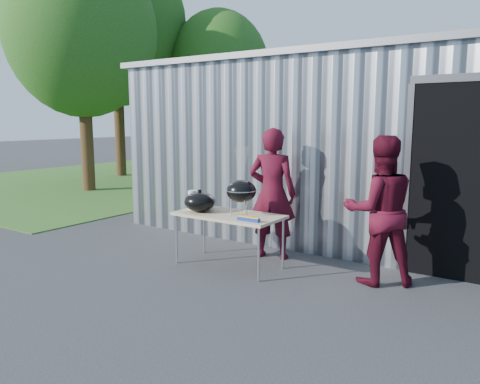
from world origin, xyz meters
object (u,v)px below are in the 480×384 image
Objects in this scene: kettle_grill at (241,184)px; person_bystander at (380,211)px; person_cook at (272,194)px; folding_table at (229,217)px.

kettle_grill is 1.83m from person_bystander.
person_cook is 1.04× the size of person_bystander.
folding_table is 0.81m from person_cook.
person_bystander is at bearing 14.55° from folding_table.
person_bystander reaches higher than folding_table.
person_bystander is at bearing 15.17° from kettle_grill.
kettle_grill is at bearing 8.75° from folding_table.
person_cook is at bearing 68.37° from folding_table.
person_cook reaches higher than kettle_grill.
person_cook is (0.09, 0.68, -0.21)m from kettle_grill.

